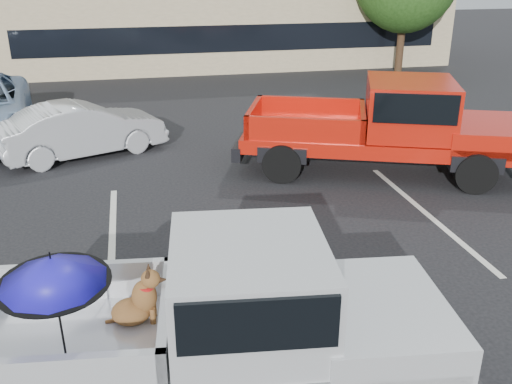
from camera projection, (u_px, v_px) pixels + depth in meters
ground at (310, 284)px, 8.76m from camera, size 90.00×90.00×0.00m
stripe_left at (112, 244)px, 9.98m from camera, size 0.12×5.00×0.01m
stripe_right at (426, 213)px, 11.16m from camera, size 0.12×5.00×0.01m
silver_pickup at (228, 314)px, 6.20m from camera, size 5.88×2.61×2.06m
red_pickup at (399, 123)px, 12.91m from camera, size 6.87×4.41×2.14m
silver_sedan at (82, 129)px, 14.22m from camera, size 4.30×2.82×1.34m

